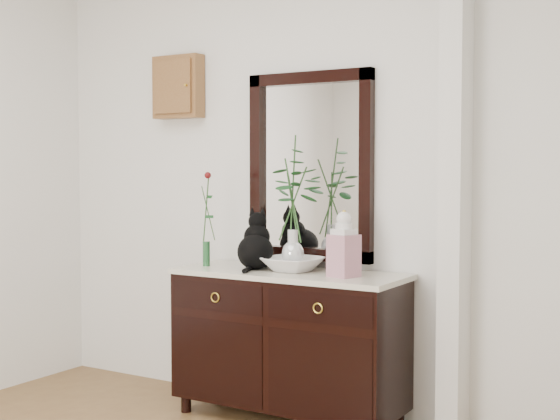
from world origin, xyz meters
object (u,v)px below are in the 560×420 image
Objects in this scene: lotus_bowl at (293,264)px; cat at (255,240)px; sideboard at (289,337)px; ginger_jar at (344,243)px.

cat is at bearing -175.40° from lotus_bowl.
sideboard is 4.08× the size of lotus_bowl.
sideboard is 3.99× the size of cat.
ginger_jar reaches higher than cat.
lotus_bowl is (0.02, 0.01, 0.42)m from sideboard.
lotus_bowl is 0.90× the size of ginger_jar.
cat reaches higher than lotus_bowl.
cat is at bearing 176.49° from ginger_jar.
lotus_bowl is at bearing 26.42° from sideboard.
ginger_jar is at bearing -9.02° from lotus_bowl.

